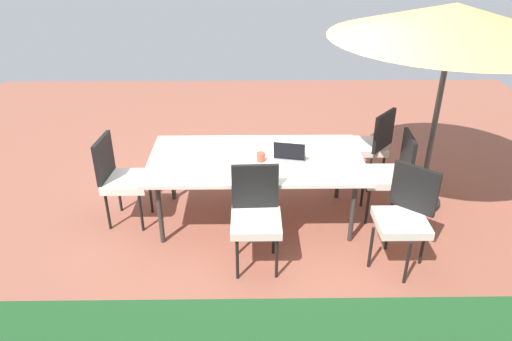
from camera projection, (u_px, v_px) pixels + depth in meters
The scene contains 10 objects.
ground_plane at pixel (256, 219), 5.40m from camera, with size 10.00×10.00×0.02m, color #935442.
dining_table at pixel (256, 162), 5.06m from camera, with size 2.23×1.16×0.75m.
patio_umbrella at pixel (454, 22), 4.68m from camera, with size 2.44×2.44×2.25m.
chair_southwest at pixel (371, 143), 5.83m from camera, with size 0.59×0.58×0.98m.
chair_west at pixel (391, 172), 5.18m from camera, with size 0.47×0.46×0.98m.
chair_north at pixel (256, 213), 4.46m from camera, with size 0.46×0.47×0.98m.
chair_east at pixel (120, 176), 5.10m from camera, with size 0.48×0.47×0.98m.
chair_northwest at pixel (405, 214), 4.46m from camera, with size 0.58×0.59×0.98m.
laptop at pixel (290, 154), 5.01m from camera, with size 0.36×0.31×0.21m.
cup at pixel (261, 157), 4.95m from camera, with size 0.08×0.08×0.10m, color #CC4C33.
Camera 1 is at (0.06, 4.51, 3.00)m, focal length 33.96 mm.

